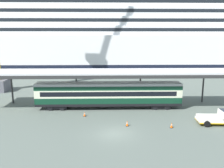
% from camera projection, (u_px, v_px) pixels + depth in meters
% --- Properties ---
extents(ground_plane, '(400.00, 400.00, 0.00)m').
position_uv_depth(ground_plane, '(115.00, 134.00, 27.15)').
color(ground_plane, '#545F56').
extents(cruise_ship, '(121.89, 30.21, 38.69)m').
position_uv_depth(cruise_ship, '(139.00, 31.00, 78.01)').
color(cruise_ship, black).
rests_on(cruise_ship, ground).
extents(platform_canopy, '(43.40, 6.02, 5.91)m').
position_uv_depth(platform_canopy, '(109.00, 72.00, 36.29)').
color(platform_canopy, silver).
rests_on(platform_canopy, ground).
extents(train_carriage, '(22.52, 2.81, 4.11)m').
position_uv_depth(train_carriage, '(109.00, 94.00, 36.56)').
color(train_carriage, black).
rests_on(train_carriage, ground).
extents(service_truck, '(5.31, 2.49, 2.02)m').
position_uv_depth(service_truck, '(222.00, 117.00, 29.84)').
color(service_truck, silver).
rests_on(service_truck, ground).
extents(traffic_cone_near, '(0.36, 0.36, 0.71)m').
position_uv_depth(traffic_cone_near, '(127.00, 123.00, 29.39)').
color(traffic_cone_near, black).
rests_on(traffic_cone_near, ground).
extents(traffic_cone_mid, '(0.36, 0.36, 0.67)m').
position_uv_depth(traffic_cone_mid, '(172.00, 125.00, 28.82)').
color(traffic_cone_mid, black).
rests_on(traffic_cone_mid, ground).
extents(traffic_cone_far, '(0.36, 0.36, 0.64)m').
position_uv_depth(traffic_cone_far, '(85.00, 114.00, 33.04)').
color(traffic_cone_far, black).
rests_on(traffic_cone_far, ground).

